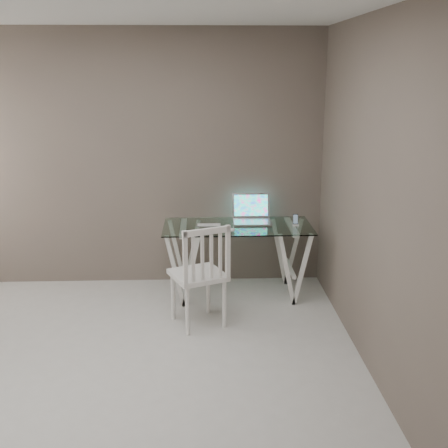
% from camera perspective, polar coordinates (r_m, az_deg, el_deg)
% --- Properties ---
extents(room, '(4.50, 4.52, 2.71)m').
position_cam_1_polar(room, '(3.81, -14.07, 6.44)').
color(room, beige).
rests_on(room, ground).
extents(desk, '(1.50, 0.70, 0.75)m').
position_cam_1_polar(desk, '(5.80, 1.36, -3.63)').
color(desk, silver).
rests_on(desk, ground).
extents(chair, '(0.58, 0.58, 0.97)m').
position_cam_1_polar(chair, '(5.03, -2.32, -4.84)').
color(chair, white).
rests_on(chair, ground).
extents(laptop, '(0.39, 0.36, 0.27)m').
position_cam_1_polar(laptop, '(5.86, 2.83, 0.93)').
color(laptop, '#B6B5BA').
rests_on(laptop, desk).
extents(keyboard, '(0.25, 0.11, 0.01)m').
position_cam_1_polar(keyboard, '(5.70, -1.55, -0.11)').
color(keyboard, silver).
rests_on(keyboard, desk).
extents(mouse, '(0.12, 0.07, 0.04)m').
position_cam_1_polar(mouse, '(5.47, 0.57, -0.62)').
color(mouse, white).
rests_on(mouse, desk).
extents(phone_dock, '(0.06, 0.06, 0.12)m').
position_cam_1_polar(phone_dock, '(5.73, 7.26, 0.17)').
color(phone_dock, white).
rests_on(phone_dock, desk).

